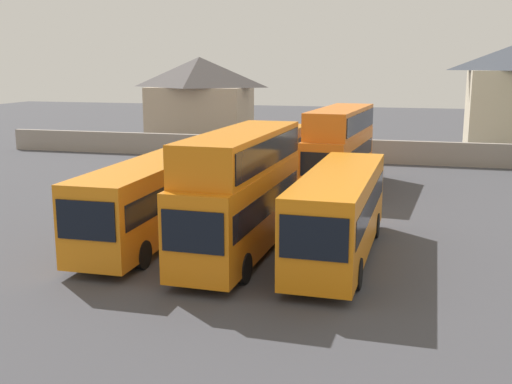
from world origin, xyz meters
TOP-DOWN VIEW (x-y plane):
  - ground at (0.00, 18.00)m, footprint 140.00×140.00m
  - depot_boundary_wall at (0.00, 25.02)m, footprint 56.00×0.50m
  - bus_1 at (-4.05, 0.23)m, footprint 2.65×10.29m
  - bus_2 at (0.24, -0.26)m, footprint 2.80×10.13m
  - bus_3 at (4.10, 0.31)m, footprint 2.78×10.94m
  - bus_4 at (-2.12, 14.67)m, footprint 2.96×11.99m
  - bus_5 at (2.29, 14.81)m, footprint 3.33×10.28m
  - house_terrace_left at (-14.04, 34.93)m, footprint 9.89×6.55m

SIDE VIEW (x-z plane):
  - ground at x=0.00m, z-range 0.00..0.00m
  - depot_boundary_wall at x=0.00m, z-range 0.00..1.80m
  - bus_4 at x=-2.12m, z-range 0.24..3.59m
  - bus_3 at x=4.10m, z-range 0.25..3.72m
  - bus_1 at x=-4.05m, z-range 0.24..3.72m
  - bus_5 at x=2.29m, z-range 0.31..5.22m
  - bus_2 at x=0.24m, z-range 0.31..5.31m
  - house_terrace_left at x=-14.04m, z-range 0.09..8.31m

